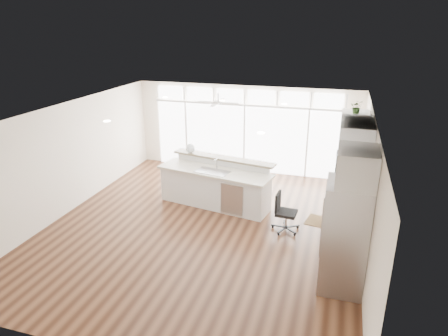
% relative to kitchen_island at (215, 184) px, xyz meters
% --- Properties ---
extents(floor, '(7.00, 8.00, 0.02)m').
position_rel_kitchen_island_xyz_m(floor, '(0.10, -1.19, -0.60)').
color(floor, '#3B1F12').
rests_on(floor, ground).
extents(ceiling, '(7.00, 8.00, 0.02)m').
position_rel_kitchen_island_xyz_m(ceiling, '(0.10, -1.19, 2.11)').
color(ceiling, silver).
rests_on(ceiling, wall_back).
extents(wall_back, '(7.00, 0.04, 2.70)m').
position_rel_kitchen_island_xyz_m(wall_back, '(0.10, 2.81, 0.76)').
color(wall_back, white).
rests_on(wall_back, floor).
extents(wall_front, '(7.00, 0.04, 2.70)m').
position_rel_kitchen_island_xyz_m(wall_front, '(0.10, -5.19, 0.76)').
color(wall_front, white).
rests_on(wall_front, floor).
extents(wall_left, '(0.04, 8.00, 2.70)m').
position_rel_kitchen_island_xyz_m(wall_left, '(-3.40, -1.19, 0.76)').
color(wall_left, white).
rests_on(wall_left, floor).
extents(wall_right, '(0.04, 8.00, 2.70)m').
position_rel_kitchen_island_xyz_m(wall_right, '(3.60, -1.19, 0.76)').
color(wall_right, white).
rests_on(wall_right, floor).
extents(glass_wall, '(5.80, 0.06, 2.08)m').
position_rel_kitchen_island_xyz_m(glass_wall, '(0.10, 2.75, 0.46)').
color(glass_wall, white).
rests_on(glass_wall, wall_back).
extents(transom_row, '(5.90, 0.06, 0.40)m').
position_rel_kitchen_island_xyz_m(transom_row, '(0.10, 2.75, 1.79)').
color(transom_row, white).
rests_on(transom_row, wall_back).
extents(desk_window, '(0.04, 0.85, 0.85)m').
position_rel_kitchen_island_xyz_m(desk_window, '(3.56, -0.89, 0.96)').
color(desk_window, white).
rests_on(desk_window, wall_right).
extents(ceiling_fan, '(1.16, 1.16, 0.32)m').
position_rel_kitchen_island_xyz_m(ceiling_fan, '(-0.40, 1.61, 1.89)').
color(ceiling_fan, silver).
rests_on(ceiling_fan, ceiling).
extents(recessed_lights, '(3.40, 3.00, 0.02)m').
position_rel_kitchen_island_xyz_m(recessed_lights, '(0.10, -0.99, 2.09)').
color(recessed_lights, white).
rests_on(recessed_lights, ceiling).
extents(oven_cabinet, '(0.64, 1.20, 2.50)m').
position_rel_kitchen_island_xyz_m(oven_cabinet, '(3.27, 0.61, 0.66)').
color(oven_cabinet, silver).
rests_on(oven_cabinet, floor).
extents(desk_nook, '(0.72, 1.30, 0.76)m').
position_rel_kitchen_island_xyz_m(desk_nook, '(3.23, -0.89, -0.21)').
color(desk_nook, silver).
rests_on(desk_nook, floor).
extents(upper_cabinets, '(0.64, 1.30, 0.64)m').
position_rel_kitchen_island_xyz_m(upper_cabinets, '(3.27, -0.89, 1.76)').
color(upper_cabinets, silver).
rests_on(upper_cabinets, wall_right).
extents(refrigerator, '(0.76, 0.90, 2.00)m').
position_rel_kitchen_island_xyz_m(refrigerator, '(3.21, -2.54, 0.41)').
color(refrigerator, '#A8A9AD').
rests_on(refrigerator, floor).
extents(fridge_cabinet, '(0.64, 0.90, 0.60)m').
position_rel_kitchen_island_xyz_m(fridge_cabinet, '(3.27, -2.54, 1.71)').
color(fridge_cabinet, silver).
rests_on(fridge_cabinet, wall_right).
extents(framed_photos, '(0.06, 0.22, 0.80)m').
position_rel_kitchen_island_xyz_m(framed_photos, '(3.56, -0.27, 0.81)').
color(framed_photos, black).
rests_on(framed_photos, wall_right).
extents(kitchen_island, '(3.12, 1.63, 1.18)m').
position_rel_kitchen_island_xyz_m(kitchen_island, '(0.00, 0.00, 0.00)').
color(kitchen_island, silver).
rests_on(kitchen_island, floor).
extents(rug, '(0.93, 0.74, 0.01)m').
position_rel_kitchen_island_xyz_m(rug, '(2.80, -0.17, -0.58)').
color(rug, '#362311').
rests_on(rug, floor).
extents(office_chair, '(0.50, 0.46, 0.90)m').
position_rel_kitchen_island_xyz_m(office_chair, '(1.97, -0.81, -0.14)').
color(office_chair, black).
rests_on(office_chair, floor).
extents(fishbowl, '(0.30, 0.30, 0.25)m').
position_rel_kitchen_island_xyz_m(fishbowl, '(-0.86, 0.56, 0.72)').
color(fishbowl, silver).
rests_on(fishbowl, kitchen_island).
extents(monitor, '(0.12, 0.50, 0.42)m').
position_rel_kitchen_island_xyz_m(monitor, '(3.15, -0.89, 0.38)').
color(monitor, black).
rests_on(monitor, desk_nook).
extents(keyboard, '(0.13, 0.34, 0.02)m').
position_rel_kitchen_island_xyz_m(keyboard, '(2.98, -0.89, 0.18)').
color(keyboard, silver).
rests_on(keyboard, desk_nook).
extents(potted_plant, '(0.29, 0.32, 0.24)m').
position_rel_kitchen_island_xyz_m(potted_plant, '(3.27, 0.61, 2.03)').
color(potted_plant, '#305223').
rests_on(potted_plant, oven_cabinet).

